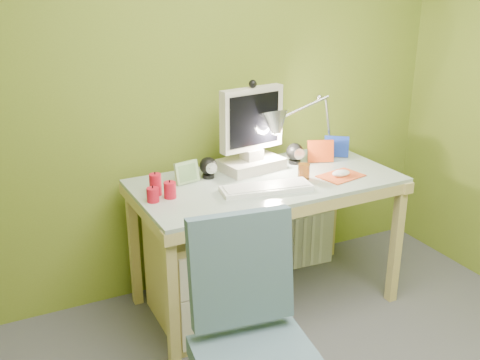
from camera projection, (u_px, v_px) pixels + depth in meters
name	position (u px, v px, depth m)	size (l,w,h in m)	color
wall_back	(192.00, 86.00, 3.09)	(3.20, 0.01, 2.40)	olive
desk	(266.00, 242.00, 3.12)	(1.41, 0.70, 0.75)	tan
monitor	(252.00, 124.00, 3.05)	(0.38, 0.22, 0.52)	beige
speaker_left	(208.00, 168.00, 2.99)	(0.09, 0.09, 0.11)	black
speaker_right	(295.00, 153.00, 3.22)	(0.10, 0.10, 0.12)	black
keyboard	(266.00, 188.00, 2.84)	(0.46, 0.15, 0.02)	white
mousepad	(341.00, 176.00, 3.03)	(0.23, 0.16, 0.01)	#D54E21
mouse	(341.00, 173.00, 3.02)	(0.11, 0.07, 0.04)	white
amber_tumbler	(304.00, 171.00, 2.98)	(0.06, 0.06, 0.08)	brown
candle_cluster	(158.00, 187.00, 2.73)	(0.14, 0.13, 0.11)	red
photo_frame_red	(321.00, 151.00, 3.24)	(0.15, 0.02, 0.13)	#D04216
photo_frame_blue	(336.00, 146.00, 3.34)	(0.14, 0.02, 0.12)	#16309A
photo_frame_green	(187.00, 172.00, 2.92)	(0.13, 0.02, 0.12)	#9FC688
desk_lamp	(321.00, 112.00, 3.23)	(0.52, 0.22, 0.56)	silver
radiator	(303.00, 237.00, 3.63)	(0.36, 0.15, 0.36)	silver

